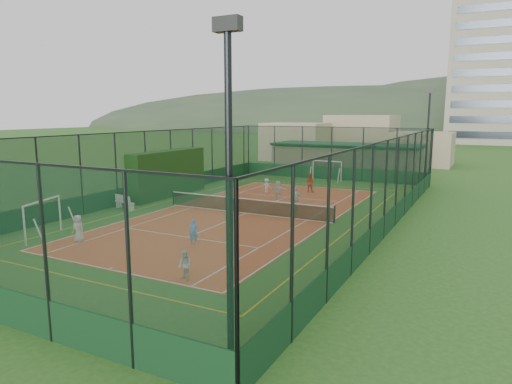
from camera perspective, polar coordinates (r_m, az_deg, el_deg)
ground at (r=29.09m, az=-1.18°, el=-2.69°), size 300.00×300.00×0.00m
court_slab at (r=29.09m, az=-1.18°, el=-2.68°), size 11.17×23.97×0.01m
tennis_net at (r=28.98m, az=-1.18°, el=-1.67°), size 11.67×0.12×1.06m
perimeter_fence at (r=28.65m, az=-1.19°, el=2.20°), size 18.12×34.12×5.00m
floodlight_se at (r=9.96m, az=-3.34°, el=-2.92°), size 0.60×0.26×8.25m
floodlight_ne at (r=41.90m, az=20.62°, el=6.23°), size 0.60×0.26×8.25m
clubhouse at (r=49.10m, az=11.19°, el=4.13°), size 15.20×7.20×3.15m
apartment_tower at (r=107.31m, az=27.21°, el=13.45°), size 15.00×12.00×30.00m
distant_hills at (r=175.58m, az=23.07°, el=7.03°), size 200.00×60.00×24.00m
hedge_left at (r=35.54m, az=-10.93°, el=2.29°), size 1.20×7.98×3.49m
white_bench at (r=31.46m, az=-16.09°, el=-1.19°), size 1.85×0.95×1.00m
futsal_goal_near at (r=25.64m, az=-25.05°, el=-3.14°), size 3.11×1.73×1.93m
futsal_goal_far at (r=43.40m, az=8.85°, el=2.61°), size 2.90×0.89×1.86m
child_near_left at (r=24.21m, az=-21.33°, el=-4.27°), size 0.69×0.46×1.37m
child_near_mid at (r=22.44m, az=-7.83°, el=-4.96°), size 0.52×0.45×1.22m
child_near_right at (r=17.82m, az=-8.91°, el=-9.04°), size 0.68×0.62×1.15m
child_far_left at (r=36.27m, az=1.33°, el=0.78°), size 0.77×0.45×1.17m
child_far_right at (r=29.88m, az=4.98°, el=-0.87°), size 0.91×0.41×1.53m
child_far_back at (r=33.97m, az=2.79°, el=0.30°), size 1.25×0.40×1.35m
coach at (r=37.00m, az=6.73°, el=1.18°), size 0.78×0.63×1.53m
tennis_balls at (r=30.70m, az=-1.13°, el=-1.94°), size 3.91×0.60×0.07m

